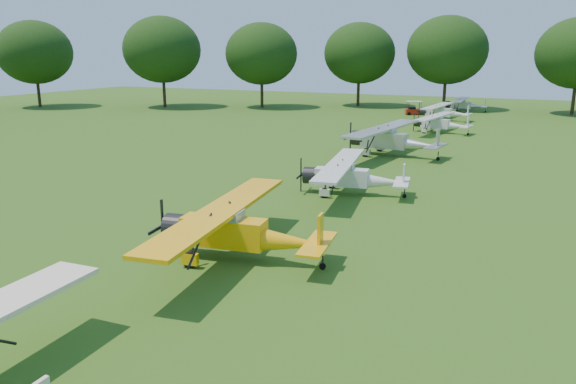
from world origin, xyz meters
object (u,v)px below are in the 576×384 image
Objects in this scene: aircraft_2 at (236,228)px; aircraft_7 at (464,104)px; aircraft_6 at (442,111)px; aircraft_4 at (391,138)px; golf_cart at (413,110)px; aircraft_5 at (440,122)px; aircraft_3 at (350,175)px.

aircraft_2 is 1.24× the size of aircraft_7.
aircraft_6 is 11.68m from aircraft_7.
golf_cart is (-4.78, 30.17, -0.82)m from aircraft_4.
aircraft_7 is (0.94, 11.64, -0.08)m from aircraft_6.
aircraft_4 is 14.68m from aircraft_5.
aircraft_3 is at bearing -82.80° from aircraft_6.
aircraft_2 is 55.23m from golf_cart.
aircraft_4 reaches higher than aircraft_5.
aircraft_7 is at bearing 82.13° from aircraft_2.
golf_cart is at bearing 105.91° from aircraft_4.
aircraft_3 is at bearing -89.88° from aircraft_7.
golf_cart is (-4.46, 4.79, -0.55)m from aircraft_6.
aircraft_2 is 1.20× the size of aircraft_5.
aircraft_5 is at bearing 92.18° from aircraft_4.
golf_cart is (-5.99, 15.55, -0.49)m from aircraft_5.
aircraft_6 is 1.08× the size of aircraft_7.
aircraft_3 reaches higher than golf_cart.
aircraft_4 is at bearing -105.28° from golf_cart.
aircraft_4 is 1.24× the size of aircraft_6.
aircraft_2 is at bearing -83.32° from aircraft_5.
golf_cart is (-5.40, -6.85, -0.47)m from aircraft_7.
aircraft_5 is 0.95× the size of aircraft_6.
aircraft_3 is 1.11× the size of aircraft_7.
aircraft_7 is (-0.59, 22.40, -0.03)m from aircraft_5.
aircraft_5 is (0.98, 39.46, -0.21)m from aircraft_2.
aircraft_3 reaches higher than aircraft_7.
golf_cart is at bearing 87.69° from aircraft_2.
aircraft_2 reaches higher than aircraft_7.
golf_cart is at bearing -128.50° from aircraft_7.
aircraft_2 is at bearing -82.57° from aircraft_4.
aircraft_7 is at bearing 99.62° from aircraft_5.
golf_cart is at bearing 119.17° from aircraft_5.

